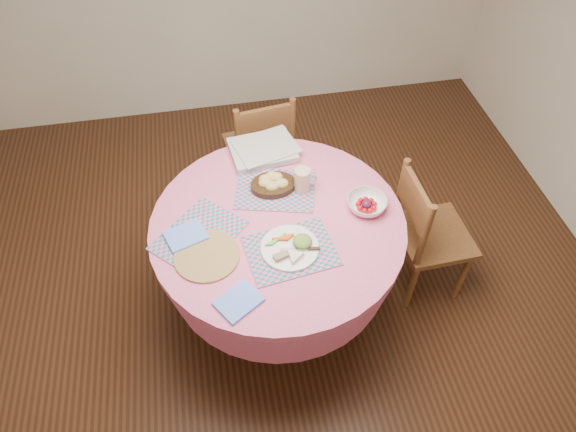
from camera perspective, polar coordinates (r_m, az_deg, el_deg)
name	(u,v)px	position (r m, az deg, el deg)	size (l,w,h in m)	color
ground	(280,304)	(3.08, -0.93, -9.77)	(4.00, 4.00, 0.00)	#331C0F
room_envelope	(274,37)	(1.85, -1.61, 19.28)	(4.01, 4.01, 2.71)	silver
dining_table	(278,246)	(2.62, -1.08, -3.40)	(1.24, 1.24, 0.75)	#E06885
chair_right	(427,232)	(2.91, 15.14, -1.76)	(0.40, 0.41, 0.87)	brown
chair_back	(261,148)	(3.30, -2.99, 7.58)	(0.46, 0.44, 0.88)	brown
placemat_front	(291,251)	(2.35, 0.28, -3.89)	(0.40, 0.30, 0.01)	#16767D
placemat_left	(199,235)	(2.45, -9.86, -2.14)	(0.40, 0.30, 0.01)	#16767D
placemat_back	(275,190)	(2.61, -1.41, 2.96)	(0.40, 0.30, 0.01)	#16767D
wicker_trivet	(207,256)	(2.36, -8.99, -4.39)	(0.30, 0.30, 0.01)	#90623E
napkin_near	(239,302)	(2.20, -5.50, -9.44)	(0.18, 0.14, 0.01)	#618CFA
napkin_far	(186,236)	(2.44, -11.29, -2.15)	(0.18, 0.14, 0.01)	#618CFA
dinner_plate	(292,247)	(2.34, 0.40, -3.51)	(0.27, 0.27, 0.05)	white
bread_bowl	(273,183)	(2.60, -1.71, 3.71)	(0.23, 0.23, 0.08)	black
latte_mug	(303,180)	(2.57, 1.65, 4.03)	(0.12, 0.08, 0.13)	#D0B18F
fruit_bowl	(367,204)	(2.53, 8.73, 1.32)	(0.23, 0.23, 0.06)	white
newspaper_stack	(263,149)	(2.80, -2.78, 7.40)	(0.39, 0.33, 0.04)	silver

